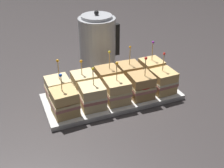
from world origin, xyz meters
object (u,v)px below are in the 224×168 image
object	(u,v)px
sandwich_front_far_left	(65,102)
sandwich_front_left	(92,96)
sandwich_back_left	(84,84)
kettle_steel	(98,44)
sandwich_front_center	(116,91)
sandwich_back_far_left	(58,89)
serving_platter	(112,97)
sandwich_front_right	(141,86)
sandwich_back_center	(108,79)
sandwich_back_right	(129,74)
sandwich_back_far_right	(151,70)
sandwich_front_far_right	(163,81)

from	to	relation	value
sandwich_front_far_left	sandwich_front_left	distance (m)	0.10
sandwich_back_left	kettle_steel	xyz separation A→B (m)	(0.13, 0.20, 0.06)
sandwich_front_center	sandwich_back_far_left	size ratio (longest dim) A/B	0.96
serving_platter	sandwich_front_far_left	world-z (taller)	sandwich_front_far_left
serving_platter	sandwich_front_left	distance (m)	0.12
sandwich_front_center	sandwich_front_right	xyz separation A→B (m)	(0.10, -0.00, 0.00)
sandwich_front_left	sandwich_back_far_left	xyz separation A→B (m)	(-0.10, 0.09, 0.00)
sandwich_front_center	kettle_steel	distance (m)	0.31
serving_platter	sandwich_back_far_left	bearing A→B (deg)	166.42
sandwich_front_left	sandwich_back_center	size ratio (longest dim) A/B	0.94
sandwich_front_right	sandwich_back_left	size ratio (longest dim) A/B	1.13
sandwich_back_right	serving_platter	bearing A→B (deg)	-152.63
sandwich_front_far_left	sandwich_front_left	xyz separation A→B (m)	(0.10, 0.00, -0.00)
sandwich_back_far_right	kettle_steel	size ratio (longest dim) A/B	0.63
sandwich_front_center	sandwich_back_right	size ratio (longest dim) A/B	0.94
kettle_steel	sandwich_front_center	bearing A→B (deg)	-97.14
sandwich_front_right	sandwich_back_far_right	bearing A→B (deg)	44.78
sandwich_front_left	sandwich_back_right	xyz separation A→B (m)	(0.19, 0.09, 0.00)
sandwich_back_left	sandwich_back_center	xyz separation A→B (m)	(0.10, -0.00, 0.00)
sandwich_front_far_left	sandwich_front_left	bearing A→B (deg)	1.37
sandwich_back_far_right	kettle_steel	world-z (taller)	kettle_steel
sandwich_front_center	kettle_steel	world-z (taller)	kettle_steel
sandwich_back_far_left	sandwich_back_far_right	xyz separation A→B (m)	(0.38, -0.00, 0.00)
sandwich_front_center	sandwich_back_far_left	xyz separation A→B (m)	(-0.19, 0.09, -0.00)
sandwich_front_right	kettle_steel	bearing A→B (deg)	101.12
sandwich_front_far_right	sandwich_back_left	size ratio (longest dim) A/B	1.11
sandwich_back_far_left	sandwich_back_right	xyz separation A→B (m)	(0.28, 0.00, 0.00)
sandwich_front_right	sandwich_front_far_right	bearing A→B (deg)	0.82
sandwich_front_far_left	sandwich_front_far_right	bearing A→B (deg)	-0.06
serving_platter	sandwich_front_far_right	bearing A→B (deg)	-14.42
kettle_steel	serving_platter	bearing A→B (deg)	-98.07
serving_platter	sandwich_front_far_left	size ratio (longest dim) A/B	3.32
serving_platter	sandwich_front_far_right	distance (m)	0.20
sandwich_front_left	sandwich_back_right	bearing A→B (deg)	26.84
sandwich_front_left	sandwich_back_left	world-z (taller)	sandwich_front_left
sandwich_front_far_right	sandwich_back_far_right	xyz separation A→B (m)	(0.00, 0.09, 0.00)
sandwich_front_left	sandwich_front_right	bearing A→B (deg)	-1.24
sandwich_back_right	sandwich_back_far_right	size ratio (longest dim) A/B	0.98
sandwich_front_left	kettle_steel	size ratio (longest dim) A/B	0.56
sandwich_front_left	sandwich_front_center	distance (m)	0.09
sandwich_back_far_left	kettle_steel	distance (m)	0.31
sandwich_front_left	kettle_steel	distance (m)	0.33
sandwich_front_far_right	sandwich_back_left	distance (m)	0.30
sandwich_back_far_left	sandwich_back_center	xyz separation A→B (m)	(0.19, -0.00, 0.00)
serving_platter	sandwich_back_right	bearing A→B (deg)	27.37
serving_platter	sandwich_front_left	size ratio (longest dim) A/B	3.35
sandwich_front_right	kettle_steel	size ratio (longest dim) A/B	0.60
sandwich_front_right	sandwich_front_far_right	distance (m)	0.09
sandwich_front_far_left	serving_platter	bearing A→B (deg)	14.16
sandwich_front_far_left	sandwich_back_far_left	size ratio (longest dim) A/B	0.94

